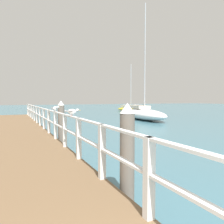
% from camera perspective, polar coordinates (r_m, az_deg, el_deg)
% --- Properties ---
extents(pier_deck, '(2.66, 24.26, 0.41)m').
position_cam_1_polar(pier_deck, '(12.21, -22.89, -5.31)').
color(pier_deck, brown).
rests_on(pier_deck, ground_plane).
extents(pier_railing, '(0.12, 22.78, 1.09)m').
position_cam_1_polar(pier_railing, '(12.22, -17.12, -1.05)').
color(pier_railing, white).
rests_on(pier_railing, pier_deck).
extents(dock_piling_near, '(0.29, 0.29, 1.92)m').
position_cam_1_polar(dock_piling_near, '(4.29, 3.92, -10.43)').
color(dock_piling_near, '#6B6056').
rests_on(dock_piling_near, ground_plane).
extents(dock_piling_far, '(0.29, 0.29, 1.92)m').
position_cam_1_polar(dock_piling_far, '(9.83, -12.93, -2.70)').
color(dock_piling_far, '#6B6056').
rests_on(dock_piling_far, ground_plane).
extents(seagull_foreground, '(0.39, 0.35, 0.21)m').
position_cam_1_polar(seagull_foreground, '(6.49, -10.23, 0.18)').
color(seagull_foreground, white).
rests_on(seagull_foreground, pier_railing).
extents(seagull_background, '(0.39, 0.35, 0.21)m').
position_cam_1_polar(seagull_background, '(8.97, -14.32, 0.99)').
color(seagull_background, white).
rests_on(seagull_background, pier_railing).
extents(boat_0, '(3.19, 8.32, 10.94)m').
position_cam_1_polar(boat_0, '(21.87, 7.81, -0.36)').
color(boat_0, white).
rests_on(boat_0, ground_plane).
extents(boat_3, '(2.69, 6.32, 7.48)m').
position_cam_1_polar(boat_3, '(35.48, 4.50, 0.80)').
color(boat_3, gold).
rests_on(boat_3, ground_plane).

